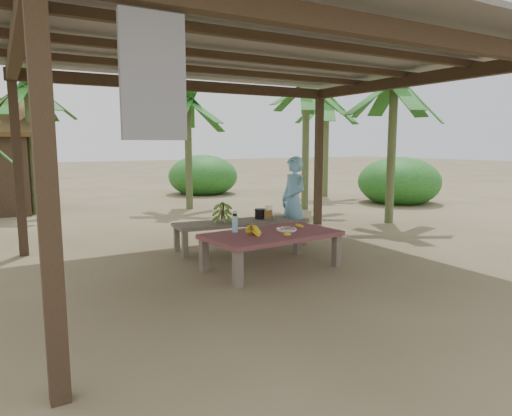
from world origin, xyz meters
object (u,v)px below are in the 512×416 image
woman (294,201)px  work_table (272,237)px  plate (287,230)px  cooking_pot (260,214)px  water_flask (235,223)px  bench (242,224)px  ripe_banana_bunch (251,230)px

woman → work_table: bearing=-47.5°
work_table → plate: bearing=-2.1°
plate → cooking_pot: size_ratio=1.54×
plate → woman: (0.89, 1.15, 0.23)m
cooking_pot → woman: 0.61m
water_flask → bench: bearing=57.9°
work_table → bench: work_table is taller
plate → water_flask: 0.73m
ripe_banana_bunch → water_flask: size_ratio=0.84×
work_table → ripe_banana_bunch: bearing=-177.5°
plate → cooking_pot: bearing=75.4°
water_flask → cooking_pot: water_flask is taller
water_flask → woman: (1.55, 0.87, 0.12)m
bench → work_table: bearing=-95.6°
ripe_banana_bunch → woman: woman is taller
cooking_pot → woman: woman is taller
ripe_banana_bunch → water_flask: (-0.07, 0.34, 0.05)m
work_table → cooking_pot: (0.60, 1.35, 0.09)m
work_table → woman: 1.66m
plate → ripe_banana_bunch: bearing=-173.8°
water_flask → woman: woman is taller
work_table → cooking_pot: bearing=60.4°
work_table → water_flask: size_ratio=6.42×
bench → water_flask: (-0.64, -1.02, 0.23)m
bench → ripe_banana_bunch: (-0.57, -1.36, 0.18)m
bench → water_flask: 1.23m
plate → water_flask: water_flask is taller
work_table → ripe_banana_bunch: (-0.35, -0.05, 0.14)m
plate → water_flask: bearing=157.7°
ripe_banana_bunch → woman: 1.93m
ripe_banana_bunch → plate: size_ratio=0.88×
plate → woman: bearing=52.2°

